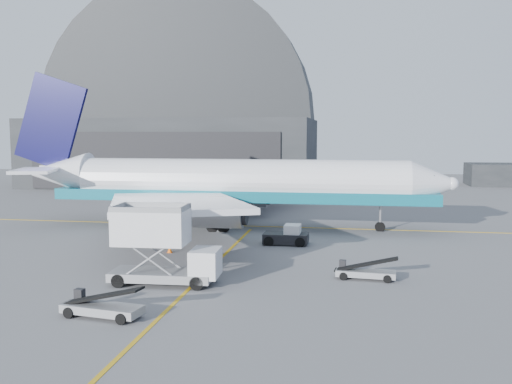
% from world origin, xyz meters
% --- Properties ---
extents(ground, '(200.00, 200.00, 0.00)m').
position_xyz_m(ground, '(0.00, 0.00, 0.00)').
color(ground, '#565659').
rests_on(ground, ground).
extents(taxi_lines, '(80.00, 42.12, 0.02)m').
position_xyz_m(taxi_lines, '(0.00, 12.67, 0.01)').
color(taxi_lines, '#C49512').
rests_on(taxi_lines, ground).
extents(hangar, '(50.00, 28.30, 28.00)m').
position_xyz_m(hangar, '(-22.00, 64.95, 9.54)').
color(hangar, black).
rests_on(hangar, ground).
extents(distant_bldg_a, '(14.00, 8.00, 4.00)m').
position_xyz_m(distant_bldg_a, '(38.00, 72.00, 0.00)').
color(distant_bldg_a, black).
rests_on(distant_bldg_a, ground).
extents(airliner, '(45.95, 44.56, 16.13)m').
position_xyz_m(airliner, '(-2.93, 19.11, 4.51)').
color(airliner, white).
rests_on(airliner, ground).
extents(catering_truck, '(7.06, 2.95, 4.78)m').
position_xyz_m(catering_truck, '(-2.07, -3.15, 2.42)').
color(catering_truck, gray).
rests_on(catering_truck, ground).
extents(pushback_tug, '(3.87, 2.32, 1.77)m').
position_xyz_m(pushback_tug, '(4.44, 11.16, 0.67)').
color(pushback_tug, black).
rests_on(pushback_tug, ground).
extents(belt_loader_a, '(4.70, 2.20, 1.76)m').
position_xyz_m(belt_loader_a, '(-3.03, -9.95, 0.54)').
color(belt_loader_a, gray).
rests_on(belt_loader_a, ground).
extents(belt_loader_b, '(4.18, 1.75, 1.57)m').
position_xyz_m(belt_loader_b, '(10.83, 0.23, 0.49)').
color(belt_loader_b, gray).
rests_on(belt_loader_b, ground).
extents(traffic_cone, '(0.39, 0.39, 0.56)m').
position_xyz_m(traffic_cone, '(-4.54, 6.14, 0.26)').
color(traffic_cone, '#FF6108').
rests_on(traffic_cone, ground).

